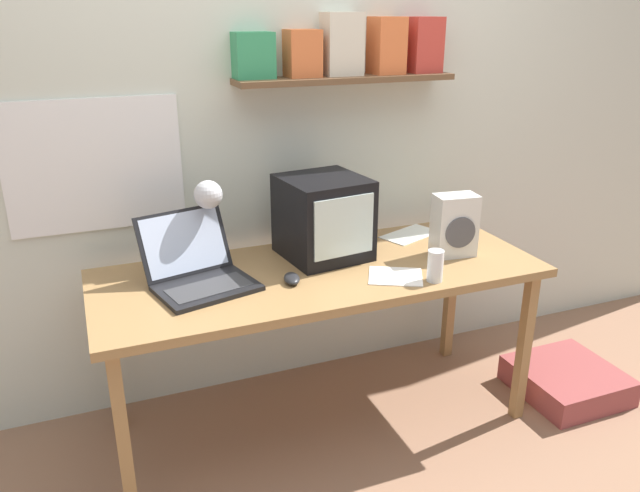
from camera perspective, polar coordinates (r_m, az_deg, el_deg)
name	(u,v)px	position (r m, az deg, el deg)	size (l,w,h in m)	color
ground_plane	(320,421)	(2.86, 0.00, -15.69)	(12.00, 12.00, 0.00)	#936A51
back_wall	(280,107)	(2.78, -3.65, 12.57)	(5.60, 0.24, 2.60)	silver
corner_desk	(320,283)	(2.52, 0.00, -3.38)	(1.78, 0.70, 0.73)	#9C7344
crt_monitor	(323,217)	(2.58, 0.31, 2.63)	(0.36, 0.37, 0.34)	black
laptop	(197,268)	(2.39, -11.19, -1.96)	(0.43, 0.44, 0.25)	black
desk_lamp	(208,203)	(2.47, -10.22, 3.92)	(0.12, 0.17, 0.36)	silver
juice_glass	(435,267)	(2.41, 10.48, -1.93)	(0.06, 0.06, 0.12)	white
space_heater	(455,225)	(2.66, 12.20, 1.86)	(0.19, 0.13, 0.26)	silver
computer_mouse	(292,279)	(2.38, -2.59, -2.99)	(0.08, 0.11, 0.03)	#232326
loose_paper_near_laptop	(410,235)	(2.90, 8.24, 1.04)	(0.31, 0.24, 0.00)	white
loose_paper_near_monitor	(395,276)	(2.45, 6.91, -2.76)	(0.26, 0.25, 0.00)	white
floor_cushion	(567,380)	(3.23, 21.62, -11.36)	(0.45, 0.45, 0.13)	#974342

